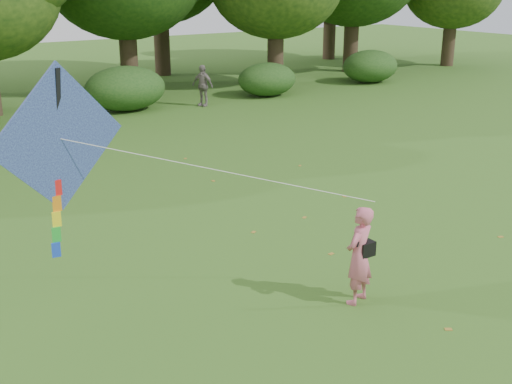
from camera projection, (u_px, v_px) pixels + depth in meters
ground at (366, 287)px, 11.80m from camera, size 100.00×100.00×0.00m
man_kite_flyer at (359, 255)px, 11.00m from camera, size 0.75×0.62×1.77m
bystander_right at (203, 86)px, 28.10m from camera, size 0.85×1.14×1.80m
crossbody_bag at (366, 248)px, 11.00m from camera, size 0.43×0.20×0.71m
flying_kite at (60, 141)px, 9.93m from camera, size 5.65×2.77×3.16m
shrub_band at (39, 100)px, 24.95m from camera, size 39.15×3.22×1.88m
fallen_leaves at (275, 211)px, 15.60m from camera, size 9.77×11.66×0.01m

